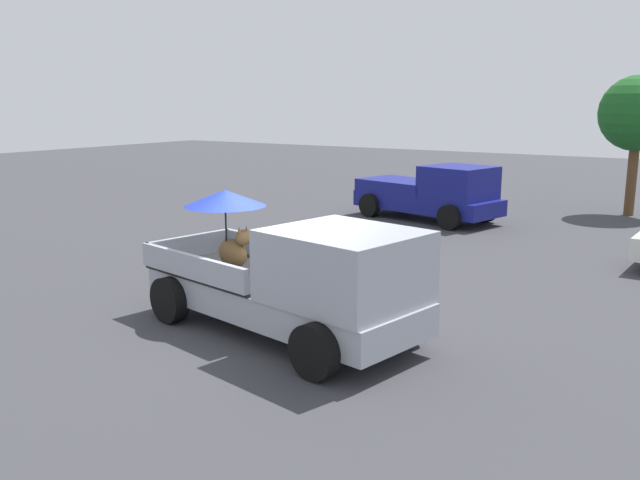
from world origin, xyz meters
name	(u,v)px	position (x,y,z in m)	size (l,w,h in m)	color
ground_plane	(281,332)	(0.00, 0.00, 0.00)	(80.00, 80.00, 0.00)	#38383D
pickup_truck_main	(297,279)	(0.40, -0.08, 0.98)	(5.31, 3.01, 2.26)	black
pickup_truck_red	(432,193)	(-2.18, 11.18, 0.87)	(5.09, 3.05, 1.80)	black
tree_by_lot	(638,114)	(3.00, 15.67, 3.34)	(2.47, 2.47, 4.60)	brown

